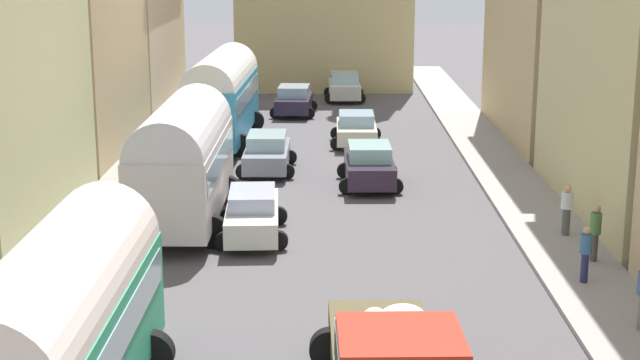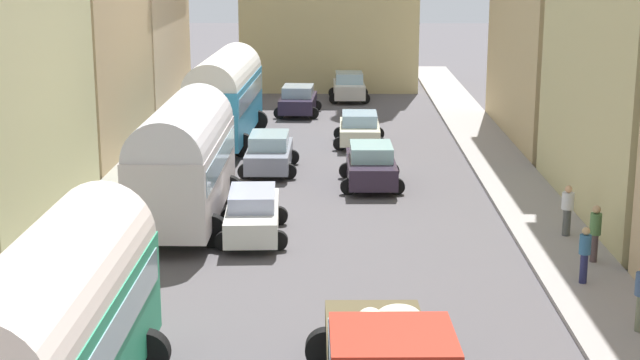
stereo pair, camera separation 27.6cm
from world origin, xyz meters
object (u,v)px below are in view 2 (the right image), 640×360
(car_2, at_px, (349,87))
(car_3, at_px, (253,213))
(pedestrian_1, at_px, (595,231))
(pedestrian_3, at_px, (567,209))
(car_0, at_px, (371,165))
(car_5, at_px, (298,100))
(parked_bus_2, at_px, (225,93))
(parked_bus_0, at_px, (54,326))
(pedestrian_2, at_px, (585,253))
(car_4, at_px, (269,152))
(car_1, at_px, (359,129))
(parked_bus_1, at_px, (184,157))

(car_2, height_order, car_3, car_2)
(pedestrian_1, distance_m, pedestrian_3, 2.56)
(pedestrian_3, bearing_deg, car_2, 103.19)
(car_0, bearing_deg, car_5, 102.09)
(parked_bus_2, xyz_separation_m, car_5, (3.02, 7.61, -1.53))
(parked_bus_0, relative_size, parked_bus_2, 0.86)
(pedestrian_2, bearing_deg, pedestrian_3, 82.83)
(parked_bus_0, height_order, car_0, parked_bus_0)
(pedestrian_1, xyz_separation_m, pedestrian_2, (-0.73, -1.79, -0.07))
(car_4, bearing_deg, car_1, 55.02)
(car_1, xyz_separation_m, pedestrian_3, (6.07, -14.41, 0.23))
(car_5, relative_size, pedestrian_1, 2.27)
(car_0, height_order, car_5, car_0)
(pedestrian_2, bearing_deg, car_2, 100.48)
(car_2, distance_m, car_4, 18.51)
(parked_bus_0, bearing_deg, car_5, 84.99)
(car_2, bearing_deg, pedestrian_3, -76.81)
(car_2, xyz_separation_m, car_5, (-2.77, -4.84, -0.04))
(parked_bus_1, xyz_separation_m, car_1, (5.95, 12.82, -1.48))
(pedestrian_2, xyz_separation_m, pedestrian_3, (0.54, 4.33, 0.01))
(car_0, distance_m, pedestrian_2, 12.25)
(pedestrian_2, bearing_deg, car_5, 107.85)
(parked_bus_2, distance_m, pedestrian_1, 21.38)
(parked_bus_1, distance_m, car_2, 26.34)
(pedestrian_1, bearing_deg, car_5, 110.52)
(parked_bus_1, xyz_separation_m, pedestrian_1, (12.21, -4.14, -1.20))
(parked_bus_1, xyz_separation_m, car_3, (2.33, -1.50, -1.47))
(car_1, bearing_deg, car_0, -88.02)
(pedestrian_2, bearing_deg, car_0, 115.42)
(pedestrian_2, bearing_deg, car_3, 154.17)
(car_4, bearing_deg, pedestrian_2, -55.44)
(parked_bus_2, xyz_separation_m, pedestrian_2, (11.64, -19.17, -1.34))
(car_1, height_order, pedestrian_2, pedestrian_2)
(parked_bus_2, xyz_separation_m, car_2, (5.79, 12.45, -1.48))
(car_5, bearing_deg, parked_bus_1, -97.79)
(parked_bus_1, distance_m, car_3, 3.13)
(car_2, relative_size, pedestrian_3, 2.24)
(car_0, relative_size, car_3, 0.93)
(parked_bus_1, distance_m, car_4, 7.96)
(parked_bus_0, height_order, car_5, parked_bus_0)
(parked_bus_0, bearing_deg, pedestrian_3, 45.41)
(car_3, bearing_deg, parked_bus_2, 99.60)
(pedestrian_1, bearing_deg, parked_bus_1, 161.27)
(parked_bus_0, relative_size, car_3, 1.83)
(parked_bus_2, distance_m, pedestrian_3, 19.24)
(car_3, xyz_separation_m, car_4, (-0.10, 9.00, 0.01))
(parked_bus_0, height_order, car_3, parked_bus_0)
(car_3, height_order, pedestrian_2, pedestrian_2)
(car_5, bearing_deg, pedestrian_3, -67.78)
(parked_bus_2, relative_size, pedestrian_3, 5.52)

